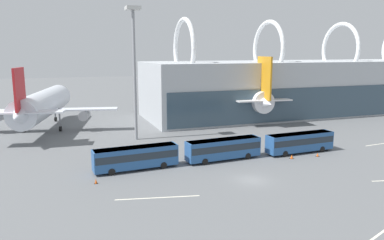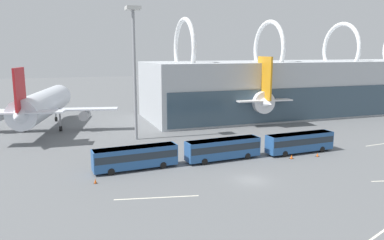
{
  "view_description": "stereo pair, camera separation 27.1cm",
  "coord_description": "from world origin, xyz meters",
  "px_view_note": "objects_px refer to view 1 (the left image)",
  "views": [
    {
      "loc": [
        -23.89,
        -42.72,
        17.18
      ],
      "look_at": [
        0.11,
        24.54,
        4.0
      ],
      "focal_mm": 35.0,
      "sensor_mm": 36.0,
      "label": 1
    },
    {
      "loc": [
        -23.63,
        -42.81,
        17.18
      ],
      "look_at": [
        0.11,
        24.54,
        4.0
      ],
      "focal_mm": 35.0,
      "sensor_mm": 36.0,
      "label": 2
    }
  ],
  "objects_px": {
    "airliner_at_gate_near": "(42,105)",
    "traffic_cone_0": "(318,155)",
    "shuttle_bus_1": "(223,148)",
    "floodlight_mast": "(134,51)",
    "airliner_at_gate_far": "(241,96)",
    "traffic_cone_1": "(96,181)",
    "shuttle_bus_0": "(136,156)",
    "traffic_cone_2": "(292,157)",
    "shuttle_bus_2": "(300,141)"
  },
  "relations": [
    {
      "from": "shuttle_bus_2",
      "to": "traffic_cone_1",
      "type": "bearing_deg",
      "value": -176.41
    },
    {
      "from": "shuttle_bus_1",
      "to": "floodlight_mast",
      "type": "height_order",
      "value": "floodlight_mast"
    },
    {
      "from": "traffic_cone_2",
      "to": "traffic_cone_0",
      "type": "bearing_deg",
      "value": -4.4
    },
    {
      "from": "shuttle_bus_2",
      "to": "traffic_cone_2",
      "type": "bearing_deg",
      "value": -144.68
    },
    {
      "from": "shuttle_bus_2",
      "to": "airliner_at_gate_near",
      "type": "bearing_deg",
      "value": 137.76
    },
    {
      "from": "shuttle_bus_0",
      "to": "traffic_cone_2",
      "type": "height_order",
      "value": "shuttle_bus_0"
    },
    {
      "from": "traffic_cone_2",
      "to": "floodlight_mast",
      "type": "bearing_deg",
      "value": 134.2
    },
    {
      "from": "airliner_at_gate_near",
      "to": "traffic_cone_0",
      "type": "xyz_separation_m",
      "value": [
        43.34,
        -37.35,
        -5.43
      ]
    },
    {
      "from": "airliner_at_gate_far",
      "to": "traffic_cone_1",
      "type": "relative_size",
      "value": 52.35
    },
    {
      "from": "shuttle_bus_1",
      "to": "floodlight_mast",
      "type": "relative_size",
      "value": 0.5
    },
    {
      "from": "airliner_at_gate_far",
      "to": "traffic_cone_2",
      "type": "distance_m",
      "value": 40.23
    },
    {
      "from": "airliner_at_gate_near",
      "to": "shuttle_bus_1",
      "type": "xyz_separation_m",
      "value": [
        27.77,
        -33.94,
        -3.73
      ]
    },
    {
      "from": "airliner_at_gate_near",
      "to": "shuttle_bus_2",
      "type": "bearing_deg",
      "value": -116.84
    },
    {
      "from": "airliner_at_gate_far",
      "to": "traffic_cone_1",
      "type": "bearing_deg",
      "value": 138.2
    },
    {
      "from": "airliner_at_gate_near",
      "to": "traffic_cone_2",
      "type": "bearing_deg",
      "value": -121.3
    },
    {
      "from": "airliner_at_gate_near",
      "to": "shuttle_bus_1",
      "type": "relative_size",
      "value": 2.92
    },
    {
      "from": "shuttle_bus_0",
      "to": "traffic_cone_0",
      "type": "distance_m",
      "value": 29.93
    },
    {
      "from": "floodlight_mast",
      "to": "traffic_cone_0",
      "type": "xyz_separation_m",
      "value": [
        25.9,
        -22.09,
        -16.89
      ]
    },
    {
      "from": "shuttle_bus_0",
      "to": "airliner_at_gate_near",
      "type": "bearing_deg",
      "value": 107.9
    },
    {
      "from": "shuttle_bus_0",
      "to": "traffic_cone_0",
      "type": "relative_size",
      "value": 21.46
    },
    {
      "from": "shuttle_bus_0",
      "to": "shuttle_bus_1",
      "type": "height_order",
      "value": "same"
    },
    {
      "from": "airliner_at_gate_near",
      "to": "shuttle_bus_2",
      "type": "xyz_separation_m",
      "value": [
        41.91,
        -34.34,
        -3.73
      ]
    },
    {
      "from": "traffic_cone_1",
      "to": "shuttle_bus_2",
      "type": "bearing_deg",
      "value": 6.5
    },
    {
      "from": "airliner_at_gate_near",
      "to": "shuttle_bus_2",
      "type": "height_order",
      "value": "airliner_at_gate_near"
    },
    {
      "from": "airliner_at_gate_far",
      "to": "shuttle_bus_2",
      "type": "bearing_deg",
      "value": 173.33
    },
    {
      "from": "airliner_at_gate_near",
      "to": "floodlight_mast",
      "type": "relative_size",
      "value": 1.45
    },
    {
      "from": "traffic_cone_1",
      "to": "traffic_cone_2",
      "type": "xyz_separation_m",
      "value": [
        31.11,
        1.29,
        -0.03
      ]
    },
    {
      "from": "shuttle_bus_0",
      "to": "traffic_cone_2",
      "type": "distance_m",
      "value": 25.15
    },
    {
      "from": "shuttle_bus_1",
      "to": "floodlight_mast",
      "type": "distance_m",
      "value": 26.2
    },
    {
      "from": "traffic_cone_1",
      "to": "floodlight_mast",
      "type": "bearing_deg",
      "value": 66.56
    },
    {
      "from": "floodlight_mast",
      "to": "traffic_cone_1",
      "type": "distance_m",
      "value": 30.22
    },
    {
      "from": "traffic_cone_0",
      "to": "traffic_cone_2",
      "type": "xyz_separation_m",
      "value": [
        -4.77,
        0.37,
        0.02
      ]
    },
    {
      "from": "floodlight_mast",
      "to": "traffic_cone_0",
      "type": "relative_size",
      "value": 43.38
    },
    {
      "from": "traffic_cone_0",
      "to": "traffic_cone_1",
      "type": "distance_m",
      "value": 35.9
    },
    {
      "from": "floodlight_mast",
      "to": "traffic_cone_0",
      "type": "bearing_deg",
      "value": -40.46
    },
    {
      "from": "floodlight_mast",
      "to": "airliner_at_gate_far",
      "type": "bearing_deg",
      "value": 28.12
    },
    {
      "from": "shuttle_bus_2",
      "to": "traffic_cone_2",
      "type": "relative_size",
      "value": 19.69
    },
    {
      "from": "airliner_at_gate_far",
      "to": "floodlight_mast",
      "type": "distance_m",
      "value": 37.53
    },
    {
      "from": "shuttle_bus_0",
      "to": "floodlight_mast",
      "type": "relative_size",
      "value": 0.49
    },
    {
      "from": "shuttle_bus_0",
      "to": "shuttle_bus_1",
      "type": "distance_m",
      "value": 14.14
    },
    {
      "from": "airliner_at_gate_near",
      "to": "floodlight_mast",
      "type": "height_order",
      "value": "floodlight_mast"
    },
    {
      "from": "shuttle_bus_1",
      "to": "shuttle_bus_2",
      "type": "distance_m",
      "value": 14.15
    },
    {
      "from": "floodlight_mast",
      "to": "traffic_cone_2",
      "type": "relative_size",
      "value": 39.88
    },
    {
      "from": "airliner_at_gate_near",
      "to": "traffic_cone_1",
      "type": "relative_size",
      "value": 53.56
    },
    {
      "from": "shuttle_bus_1",
      "to": "traffic_cone_0",
      "type": "xyz_separation_m",
      "value": [
        15.57,
        -3.41,
        -1.7
      ]
    },
    {
      "from": "airliner_at_gate_near",
      "to": "traffic_cone_1",
      "type": "distance_m",
      "value": 39.36
    },
    {
      "from": "floodlight_mast",
      "to": "traffic_cone_1",
      "type": "xyz_separation_m",
      "value": [
        -9.98,
        -23.02,
        -16.84
      ]
    },
    {
      "from": "shuttle_bus_2",
      "to": "traffic_cone_0",
      "type": "height_order",
      "value": "shuttle_bus_2"
    },
    {
      "from": "shuttle_bus_1",
      "to": "traffic_cone_1",
      "type": "bearing_deg",
      "value": -172.0
    },
    {
      "from": "airliner_at_gate_near",
      "to": "floodlight_mast",
      "type": "xyz_separation_m",
      "value": [
        17.44,
        -15.25,
        11.45
      ]
    }
  ]
}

